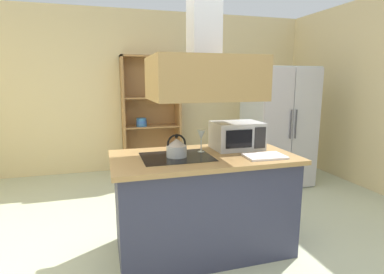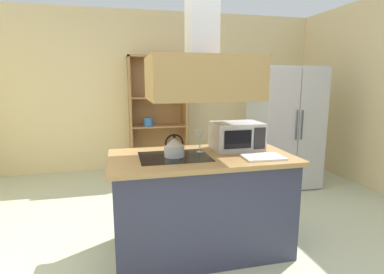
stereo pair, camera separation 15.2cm
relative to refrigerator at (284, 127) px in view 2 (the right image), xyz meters
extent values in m
plane|color=beige|center=(-1.81, -1.58, -0.87)|extent=(7.80, 7.80, 0.00)
cube|color=beige|center=(-1.81, 1.42, 0.48)|extent=(6.00, 0.12, 2.70)
cube|color=#34364D|center=(-1.67, -1.48, -0.44)|extent=(1.53, 0.79, 0.86)
cube|color=#AD834C|center=(-1.67, -1.48, 0.01)|extent=(1.61, 0.87, 0.04)
cube|color=black|center=(-1.91, -1.48, 0.03)|extent=(0.60, 0.48, 0.00)
cube|color=#A8814A|center=(-1.67, -1.48, 0.70)|extent=(0.90, 0.70, 0.36)
cube|color=#ADB5B8|center=(0.00, 0.01, 0.00)|extent=(0.90, 0.72, 1.74)
cube|color=#BCB7BD|center=(-0.23, -0.36, 0.00)|extent=(0.44, 0.03, 1.70)
cube|color=#BBB9BE|center=(0.22, -0.36, 0.00)|extent=(0.44, 0.03, 1.70)
cylinder|color=#4C4C51|center=(-0.04, -0.39, 0.09)|extent=(0.02, 0.02, 0.40)
cylinder|color=#4C4C51|center=(0.04, -0.39, 0.09)|extent=(0.02, 0.02, 0.40)
cube|color=#A57441|center=(-2.18, 1.16, 0.10)|extent=(0.04, 0.40, 1.94)
cube|color=#A57441|center=(-1.25, 1.16, 0.10)|extent=(0.04, 0.40, 1.94)
cube|color=#A57441|center=(-1.72, 1.16, 1.06)|extent=(0.97, 0.40, 0.03)
cube|color=#A57441|center=(-1.72, 1.16, -0.83)|extent=(0.97, 0.40, 0.08)
cube|color=#A57441|center=(-1.72, 1.35, 0.10)|extent=(0.97, 0.02, 1.94)
cube|color=#A57441|center=(-1.72, 1.16, -0.09)|extent=(0.89, 0.36, 0.02)
cube|color=#A57441|center=(-1.72, 1.16, 0.39)|extent=(0.89, 0.36, 0.02)
cylinder|color=#35679F|center=(-1.89, 1.11, -0.06)|extent=(0.18, 0.18, 0.05)
cylinder|color=#335EAC|center=(-1.89, 1.11, -0.01)|extent=(0.17, 0.17, 0.05)
cylinder|color=teal|center=(-1.89, 1.11, 0.03)|extent=(0.16, 0.16, 0.05)
cylinder|color=silver|center=(-1.60, 1.12, 0.47)|extent=(0.01, 0.01, 0.12)
cone|color=silver|center=(-1.60, 1.12, 0.57)|extent=(0.07, 0.07, 0.08)
cylinder|color=silver|center=(-1.45, 1.12, 0.47)|extent=(0.01, 0.01, 0.12)
cone|color=silver|center=(-1.45, 1.12, 0.57)|extent=(0.07, 0.07, 0.08)
cylinder|color=#B4BBC3|center=(-1.91, -1.48, 0.08)|extent=(0.18, 0.18, 0.10)
cone|color=beige|center=(-1.91, -1.48, 0.16)|extent=(0.17, 0.17, 0.06)
sphere|color=black|center=(-1.91, -1.48, 0.21)|extent=(0.03, 0.03, 0.03)
torus|color=black|center=(-1.91, -1.48, 0.15)|extent=(0.17, 0.02, 0.17)
cube|color=white|center=(-1.18, -1.70, 0.04)|extent=(0.35, 0.26, 0.02)
cube|color=#B7BABF|center=(-1.27, -1.32, 0.16)|extent=(0.46, 0.34, 0.26)
cube|color=black|center=(-1.33, -1.49, 0.16)|extent=(0.26, 0.01, 0.17)
cube|color=#262628|center=(-1.12, -1.49, 0.16)|extent=(0.11, 0.01, 0.20)
cylinder|color=silver|center=(-1.65, -1.36, 0.03)|extent=(0.06, 0.06, 0.01)
cylinder|color=silver|center=(-1.65, -1.36, 0.09)|extent=(0.01, 0.01, 0.11)
cone|color=silver|center=(-1.65, -1.36, 0.19)|extent=(0.08, 0.08, 0.09)
camera|label=1|loc=(-2.50, -3.98, 0.69)|focal=28.64mm
camera|label=2|loc=(-2.36, -4.02, 0.69)|focal=28.64mm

